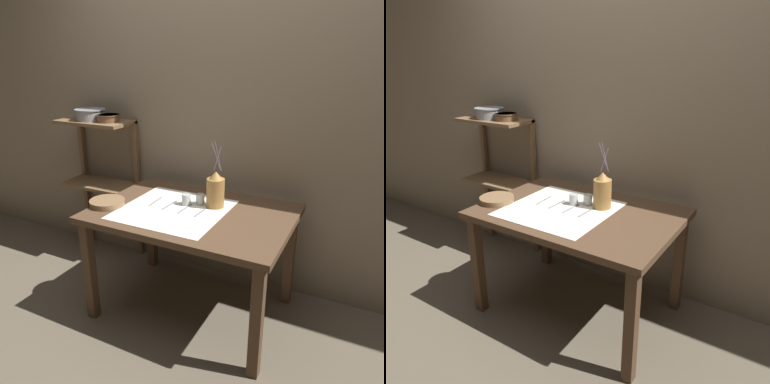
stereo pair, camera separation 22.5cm
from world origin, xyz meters
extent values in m
plane|color=brown|center=(0.00, 0.00, 0.00)|extent=(12.00, 12.00, 0.00)
cube|color=#7A6B56|center=(0.00, 0.53, 1.20)|extent=(7.00, 0.06, 2.40)
cube|color=#4C3523|center=(0.00, 0.00, 0.69)|extent=(1.20, 0.84, 0.04)
cube|color=#4C3523|center=(-0.54, -0.36, 0.34)|extent=(0.06, 0.06, 0.67)
cube|color=#4C3523|center=(0.54, -0.36, 0.34)|extent=(0.06, 0.06, 0.67)
cube|color=#4C3523|center=(-0.54, 0.36, 0.34)|extent=(0.06, 0.06, 0.67)
cube|color=#4C3523|center=(0.54, 0.36, 0.34)|extent=(0.06, 0.06, 0.67)
cube|color=brown|center=(-1.00, 0.33, 1.13)|extent=(0.58, 0.29, 0.02)
cube|color=brown|center=(-1.00, 0.33, 0.63)|extent=(0.58, 0.29, 0.02)
cube|color=brown|center=(-1.28, 0.46, 0.57)|extent=(0.04, 0.04, 1.14)
cube|color=brown|center=(-0.73, 0.46, 0.57)|extent=(0.04, 0.04, 1.14)
cube|color=silver|center=(-0.11, -0.04, 0.72)|extent=(0.62, 0.62, 0.00)
cylinder|color=olive|center=(0.10, 0.11, 0.81)|extent=(0.11, 0.11, 0.19)
cone|color=olive|center=(0.10, 0.11, 0.92)|extent=(0.08, 0.08, 0.05)
cylinder|color=slate|center=(0.11, 0.11, 1.04)|extent=(0.04, 0.03, 0.19)
cylinder|color=slate|center=(0.09, 0.13, 1.04)|extent=(0.05, 0.04, 0.17)
cylinder|color=slate|center=(0.10, 0.12, 1.02)|extent=(0.04, 0.03, 0.15)
cylinder|color=brown|center=(-0.52, -0.17, 0.73)|extent=(0.22, 0.22, 0.04)
cylinder|color=#B7C1BC|center=(-0.08, 0.06, 0.75)|extent=(0.06, 0.06, 0.07)
cylinder|color=#B7C1BC|center=(0.00, 0.11, 0.75)|extent=(0.06, 0.06, 0.07)
cube|color=gray|center=(-0.28, 0.01, 0.72)|extent=(0.02, 0.16, 0.00)
cube|color=gray|center=(-0.16, 0.00, 0.72)|extent=(0.02, 0.16, 0.00)
cube|color=gray|center=(-0.05, -0.01, 0.72)|extent=(0.02, 0.16, 0.00)
cube|color=gray|center=(0.06, -0.01, 0.72)|extent=(0.02, 0.16, 0.00)
sphere|color=gray|center=(0.07, 0.07, 0.72)|extent=(0.02, 0.02, 0.02)
cylinder|color=gray|center=(-1.04, 0.33, 1.18)|extent=(0.22, 0.22, 0.08)
cylinder|color=gray|center=(-1.04, 0.33, 1.22)|extent=(0.23, 0.23, 0.01)
cylinder|color=brown|center=(-0.87, 0.33, 1.17)|extent=(0.17, 0.17, 0.05)
cylinder|color=brown|center=(-0.87, 0.33, 1.19)|extent=(0.18, 0.18, 0.01)
camera|label=1|loc=(0.95, -1.89, 1.61)|focal=35.00mm
camera|label=2|loc=(1.14, -1.78, 1.61)|focal=35.00mm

